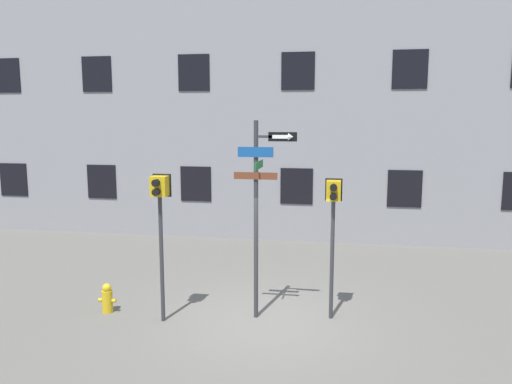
{
  "coord_description": "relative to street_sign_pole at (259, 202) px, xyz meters",
  "views": [
    {
      "loc": [
        1.45,
        -9.45,
        4.09
      ],
      "look_at": [
        -0.22,
        0.22,
        2.61
      ],
      "focal_mm": 35.0,
      "sensor_mm": 36.0,
      "label": 1
    }
  ],
  "objects": [
    {
      "name": "fire_hydrant",
      "position": [
        -3.2,
        -0.28,
        -2.12
      ],
      "size": [
        0.38,
        0.22,
        0.63
      ],
      "color": "gold",
      "rests_on": "ground_plane"
    },
    {
      "name": "street_sign_pole",
      "position": [
        0.0,
        0.0,
        0.0
      ],
      "size": [
        1.24,
        0.9,
        4.03
      ],
      "color": "#2D2D33",
      "rests_on": "ground_plane"
    },
    {
      "name": "ground_plane",
      "position": [
        0.16,
        -0.21,
        -2.42
      ],
      "size": [
        60.0,
        60.0,
        0.0
      ],
      "primitive_type": "plane",
      "color": "#595651"
    },
    {
      "name": "pedestrian_signal_right",
      "position": [
        1.46,
        0.2,
        -0.19
      ],
      "size": [
        0.34,
        0.4,
        2.88
      ],
      "color": "#2D2D33",
      "rests_on": "ground_plane"
    },
    {
      "name": "pedestrian_signal_left",
      "position": [
        -1.89,
        -0.51,
        -0.09
      ],
      "size": [
        0.38,
        0.4,
        2.99
      ],
      "color": "#2D2D33",
      "rests_on": "ground_plane"
    },
    {
      "name": "building_facade",
      "position": [
        0.16,
        6.85,
        3.12
      ],
      "size": [
        24.0,
        0.63,
        11.08
      ],
      "color": "gray",
      "rests_on": "ground_plane"
    }
  ]
}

